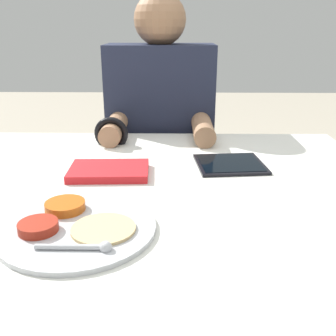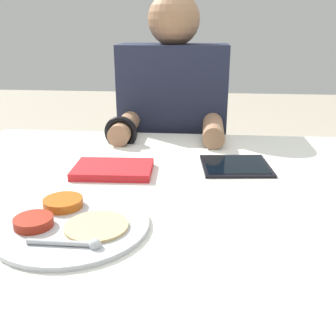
# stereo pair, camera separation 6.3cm
# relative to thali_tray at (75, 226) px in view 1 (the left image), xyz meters

# --- Properties ---
(dining_table) EXTENTS (1.21, 1.03, 0.76)m
(dining_table) POSITION_rel_thali_tray_xyz_m (0.12, 0.19, -0.39)
(dining_table) COLOR silver
(dining_table) RESTS_ON ground_plane
(thali_tray) EXTENTS (0.30, 0.30, 0.03)m
(thali_tray) POSITION_rel_thali_tray_xyz_m (0.00, 0.00, 0.00)
(thali_tray) COLOR #B7BABF
(thali_tray) RESTS_ON dining_table
(red_notebook) EXTENTS (0.21, 0.15, 0.02)m
(red_notebook) POSITION_rel_thali_tray_xyz_m (0.02, 0.29, 0.00)
(red_notebook) COLOR silver
(red_notebook) RESTS_ON dining_table
(tablet_device) EXTENTS (0.20, 0.19, 0.01)m
(tablet_device) POSITION_rel_thali_tray_xyz_m (0.34, 0.37, -0.00)
(tablet_device) COLOR black
(tablet_device) RESTS_ON dining_table
(person_diner) EXTENTS (0.41, 0.43, 1.23)m
(person_diner) POSITION_rel_thali_tray_xyz_m (0.13, 0.84, -0.18)
(person_diner) COLOR black
(person_diner) RESTS_ON ground_plane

